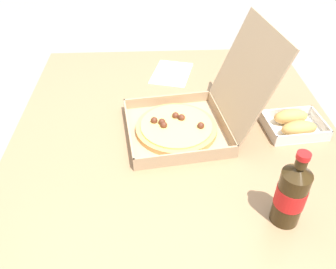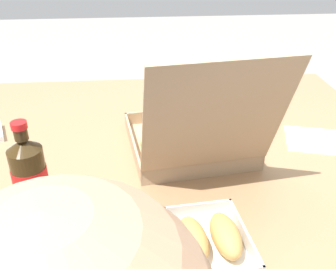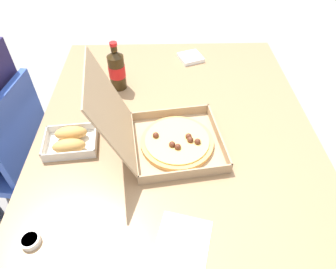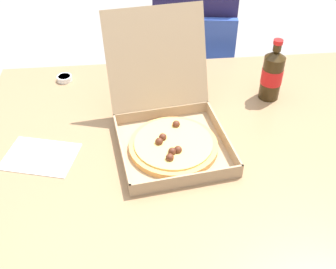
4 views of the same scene
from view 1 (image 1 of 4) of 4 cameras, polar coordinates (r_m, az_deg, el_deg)
ground_plane at (r=1.67m, az=1.16°, el=-20.50°), size 10.00×10.00×0.00m
dining_table at (r=1.16m, az=1.56°, el=-4.10°), size 1.39×1.09×0.70m
pizza_box_open at (r=1.16m, az=3.37°, el=2.63°), size 0.38×0.48×0.35m
bread_side_box at (r=1.25m, az=19.93°, el=1.65°), size 0.17×0.20×0.06m
cola_bottle at (r=0.90m, az=19.46°, el=-9.08°), size 0.07×0.07×0.22m
paper_menu at (r=1.51m, az=0.60°, el=9.97°), size 0.24×0.20×0.00m
dipping_sauce_cup at (r=1.56m, az=16.79°, el=9.67°), size 0.06×0.06×0.02m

